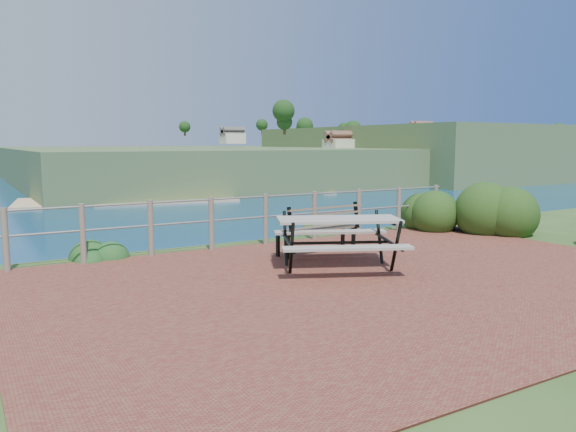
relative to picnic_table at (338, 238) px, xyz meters
name	(u,v)px	position (x,y,z in m)	size (l,w,h in m)	color
ground	(374,281)	(0.02, -0.88, -0.52)	(10.00, 7.00, 0.12)	brown
safety_railing	(266,217)	(0.02, 2.47, 0.06)	(9.40, 0.10, 1.00)	#6B5B4C
distant_bay	(386,150)	(173.09, 201.73, -2.04)	(290.00, 232.36, 24.00)	#3E5E2F
picnic_table	(338,238)	(0.00, 0.00, 0.00)	(2.07, 1.54, 0.81)	#A19D90
park_bench	(317,221)	(0.40, 1.22, 0.09)	(1.65, 0.53, 0.92)	brown
shrub_right_front	(503,234)	(5.25, 1.02, -0.52)	(1.37, 1.37, 1.94)	#1A3D12
shrub_right_edge	(433,228)	(4.51, 2.41, -0.52)	(1.16, 1.16, 1.66)	#1A3D12
shrub_lip_west	(103,259)	(-3.07, 2.75, -0.52)	(0.76, 0.76, 0.49)	#1C4A1D
shrub_lip_east	(321,232)	(1.90, 3.31, -0.52)	(0.69, 0.69, 0.40)	#1A3D12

